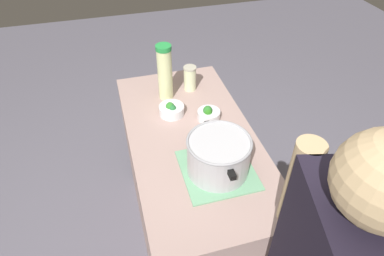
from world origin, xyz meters
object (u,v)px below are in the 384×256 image
at_px(lemonade_pitcher, 165,72).
at_px(mason_jar, 190,78).
at_px(broccoli_bowl_front, 209,114).
at_px(broccoli_bowl_center, 171,109).
at_px(cooking_pot, 218,155).

distance_m(lemonade_pitcher, mason_jar, 0.18).
height_order(broccoli_bowl_front, broccoli_bowl_center, broccoli_bowl_front).
height_order(cooking_pot, broccoli_bowl_front, cooking_pot).
relative_size(cooking_pot, broccoli_bowl_front, 2.90).
bearing_deg(broccoli_bowl_front, cooking_pot, -11.48).
relative_size(lemonade_pitcher, mason_jar, 2.18).
bearing_deg(mason_jar, lemonade_pitcher, -75.13).
relative_size(cooking_pot, broccoli_bowl_center, 2.59).
distance_m(mason_jar, broccoli_bowl_front, 0.30).
relative_size(mason_jar, broccoli_bowl_center, 1.10).
relative_size(lemonade_pitcher, broccoli_bowl_front, 2.68).
bearing_deg(mason_jar, cooking_pot, -4.65).
bearing_deg(broccoli_bowl_center, mason_jar, 142.38).
bearing_deg(broccoli_bowl_center, cooking_pot, 13.01).
bearing_deg(broccoli_bowl_front, broccoli_bowl_center, -116.67).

